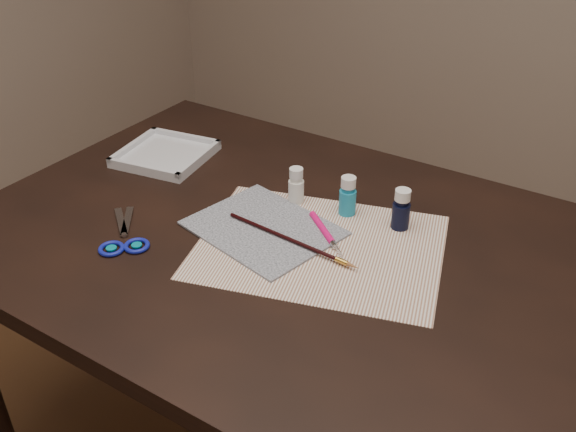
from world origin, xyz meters
The scene contains 10 objects.
table centered at (0.00, 0.00, 0.38)m, with size 1.30×0.90×0.75m, color black.
paper centered at (0.07, 0.01, 0.75)m, with size 0.47×0.36×0.00m, color white.
canvas centered at (-0.06, 0.00, 0.75)m, with size 0.28×0.22×0.00m, color black.
paint_bottle_white centered at (-0.06, 0.13, 0.79)m, with size 0.03×0.03×0.08m, color white.
paint_bottle_cyan centered at (0.06, 0.14, 0.79)m, with size 0.04×0.04×0.09m, color #1C91BA.
paint_bottle_navy centered at (0.17, 0.15, 0.79)m, with size 0.04×0.04×0.09m, color black.
paintbrush centered at (0.02, -0.02, 0.76)m, with size 0.31×0.01×0.01m, color black, non-canonical shape.
craft_knife centered at (0.07, 0.04, 0.76)m, with size 0.17×0.01×0.01m, color #ED0E6F, non-canonical shape.
scissors centered at (-0.29, -0.17, 0.76)m, with size 0.20×0.10×0.01m, color silver, non-canonical shape.
palette_tray centered at (-0.44, 0.13, 0.76)m, with size 0.20×0.20×0.02m, color silver.
Camera 1 is at (0.57, -0.90, 1.46)m, focal length 40.00 mm.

